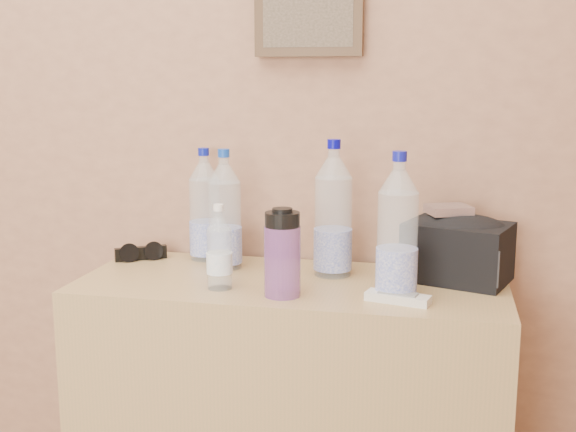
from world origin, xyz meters
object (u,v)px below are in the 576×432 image
object	(u,v)px
ac_remote	(398,298)
foil_packet	(449,210)
pet_large_c	(333,216)
toiletry_bag	(458,248)
pet_large_a	(225,216)
pet_large_b	(205,211)
sunglasses	(141,253)
dresser	(291,404)
pet_large_d	(397,234)
nalgene_bottle	(282,253)
pet_small	(219,252)

from	to	relation	value
ac_remote	foil_packet	world-z (taller)	foil_packet
pet_large_c	toiletry_bag	distance (m)	0.34
toiletry_bag	pet_large_a	bearing A→B (deg)	-161.32
pet_large_b	sunglasses	distance (m)	0.23
dresser	pet_large_a	distance (m)	0.54
dresser	pet_large_d	world-z (taller)	pet_large_d
pet_large_c	pet_large_d	world-z (taller)	pet_large_c
pet_large_a	pet_large_b	world-z (taller)	pet_large_a
nalgene_bottle	foil_packet	size ratio (longest dim) A/B	2.03
pet_small	dresser	bearing A→B (deg)	32.95
pet_large_a	pet_large_d	bearing A→B (deg)	-20.51
pet_large_b	sunglasses	xyz separation A→B (m)	(-0.18, -0.05, -0.12)
toiletry_bag	sunglasses	bearing A→B (deg)	-163.46
pet_small	pet_large_a	bearing A→B (deg)	103.19
pet_large_a	ac_remote	bearing A→B (deg)	-23.95
pet_small	pet_large_b	bearing A→B (deg)	115.23
sunglasses	dresser	bearing A→B (deg)	-47.11
toiletry_bag	dresser	bearing A→B (deg)	-148.64
pet_large_c	toiletry_bag	bearing A→B (deg)	2.80
dresser	pet_large_b	bearing A→B (deg)	149.04
sunglasses	pet_small	bearing A→B (deg)	-68.56
pet_large_d	foil_packet	size ratio (longest dim) A/B	3.32
pet_small	nalgene_bottle	size ratio (longest dim) A/B	0.99
pet_large_b	pet_small	world-z (taller)	pet_large_b
pet_large_d	sunglasses	size ratio (longest dim) A/B	2.36
pet_large_b	foil_packet	bearing A→B (deg)	-5.30
dresser	sunglasses	distance (m)	0.61
pet_large_c	ac_remote	world-z (taller)	pet_large_c
toiletry_bag	foil_packet	bearing A→B (deg)	171.96
pet_small	toiletry_bag	bearing A→B (deg)	19.21
pet_large_b	foil_packet	size ratio (longest dim) A/B	3.05
pet_large_b	nalgene_bottle	bearing A→B (deg)	-45.78
pet_large_b	pet_large_a	bearing A→B (deg)	-43.92
ac_remote	toiletry_bag	size ratio (longest dim) A/B	0.60
pet_large_c	nalgene_bottle	size ratio (longest dim) A/B	1.68
nalgene_bottle	foil_packet	bearing A→B (deg)	32.21
pet_large_c	toiletry_bag	xyz separation A→B (m)	(0.33, 0.02, -0.07)
dresser	nalgene_bottle	size ratio (longest dim) A/B	5.12
pet_small	toiletry_bag	size ratio (longest dim) A/B	0.84
pet_large_a	ac_remote	distance (m)	0.56
pet_large_a	pet_large_d	size ratio (longest dim) A/B	0.94
pet_small	foil_packet	world-z (taller)	pet_small
pet_small	nalgene_bottle	xyz separation A→B (m)	(0.17, -0.03, 0.01)
pet_small	sunglasses	world-z (taller)	pet_small
dresser	pet_small	distance (m)	0.48
pet_large_d	dresser	bearing A→B (deg)	162.39
foil_packet	ac_remote	bearing A→B (deg)	-114.89
pet_large_c	pet_small	size ratio (longest dim) A/B	1.70
pet_large_d	pet_small	xyz separation A→B (m)	(-0.44, -0.02, -0.06)
dresser	foil_packet	bearing A→B (deg)	15.87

